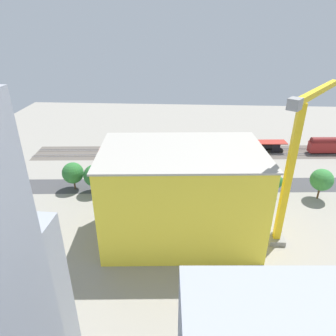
{
  "coord_description": "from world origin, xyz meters",
  "views": [
    {
      "loc": [
        2.8,
        83.62,
        45.9
      ],
      "look_at": [
        7.81,
        0.14,
        4.57
      ],
      "focal_mm": 32.38,
      "sensor_mm": 36.0,
      "label": 1
    }
  ],
  "objects_px": {
    "platform_canopy_near": "(170,149)",
    "passenger_coach": "(333,145)",
    "platform_canopy_far": "(206,142)",
    "street_tree_4": "(191,181)",
    "street_tree_5": "(124,175)",
    "street_tree_0": "(95,176)",
    "parked_car_1": "(228,179)",
    "traffic_light": "(239,182)",
    "parked_car_3": "(179,178)",
    "street_tree_3": "(73,173)",
    "parked_car_2": "(204,178)",
    "street_tree_1": "(275,182)",
    "tower_crane": "(295,158)",
    "parked_car_0": "(254,180)",
    "locomotive": "(263,147)",
    "street_tree_2": "(322,180)",
    "construction_building": "(181,196)",
    "box_truck_0": "(226,197)"
  },
  "relations": [
    {
      "from": "parked_car_2",
      "to": "street_tree_0",
      "type": "bearing_deg",
      "value": 16.76
    },
    {
      "from": "parked_car_0",
      "to": "street_tree_1",
      "type": "bearing_deg",
      "value": 119.9
    },
    {
      "from": "parked_car_0",
      "to": "street_tree_2",
      "type": "xyz_separation_m",
      "value": [
        -16.42,
        8.15,
        5.18
      ]
    },
    {
      "from": "parked_car_1",
      "to": "construction_building",
      "type": "height_order",
      "value": "construction_building"
    },
    {
      "from": "construction_building",
      "to": "street_tree_5",
      "type": "distance_m",
      "value": 25.0
    },
    {
      "from": "tower_crane",
      "to": "street_tree_2",
      "type": "bearing_deg",
      "value": -130.7
    },
    {
      "from": "street_tree_0",
      "to": "parked_car_1",
      "type": "bearing_deg",
      "value": -167.41
    },
    {
      "from": "parked_car_1",
      "to": "street_tree_5",
      "type": "distance_m",
      "value": 32.61
    },
    {
      "from": "platform_canopy_far",
      "to": "street_tree_0",
      "type": "bearing_deg",
      "value": 43.73
    },
    {
      "from": "platform_canopy_near",
      "to": "street_tree_4",
      "type": "height_order",
      "value": "street_tree_4"
    },
    {
      "from": "passenger_coach",
      "to": "platform_canopy_far",
      "type": "bearing_deg",
      "value": 1.96
    },
    {
      "from": "street_tree_2",
      "to": "platform_canopy_near",
      "type": "bearing_deg",
      "value": -28.76
    },
    {
      "from": "parked_car_3",
      "to": "construction_building",
      "type": "distance_m",
      "value": 28.68
    },
    {
      "from": "platform_canopy_far",
      "to": "traffic_light",
      "type": "height_order",
      "value": "traffic_light"
    },
    {
      "from": "platform_canopy_far",
      "to": "construction_building",
      "type": "relative_size",
      "value": 1.81
    },
    {
      "from": "platform_canopy_near",
      "to": "platform_canopy_far",
      "type": "relative_size",
      "value": 0.83
    },
    {
      "from": "parked_car_1",
      "to": "parked_car_3",
      "type": "xyz_separation_m",
      "value": [
        15.6,
        -0.2,
        0.01
      ]
    },
    {
      "from": "box_truck_0",
      "to": "traffic_light",
      "type": "xyz_separation_m",
      "value": [
        -3.73,
        -3.82,
        2.73
      ]
    },
    {
      "from": "locomotive",
      "to": "parked_car_1",
      "type": "distance_m",
      "value": 29.73
    },
    {
      "from": "platform_canopy_near",
      "to": "locomotive",
      "type": "xyz_separation_m",
      "value": [
        -35.43,
        -9.62,
        -2.17
      ]
    },
    {
      "from": "parked_car_0",
      "to": "street_tree_4",
      "type": "xyz_separation_m",
      "value": [
        19.51,
        8.15,
        3.55
      ]
    },
    {
      "from": "traffic_light",
      "to": "parked_car_2",
      "type": "bearing_deg",
      "value": -42.64
    },
    {
      "from": "platform_canopy_far",
      "to": "street_tree_1",
      "type": "relative_size",
      "value": 9.21
    },
    {
      "from": "locomotive",
      "to": "parked_car_0",
      "type": "xyz_separation_m",
      "value": [
        8.4,
        25.33,
        -1.02
      ]
    },
    {
      "from": "platform_canopy_near",
      "to": "passenger_coach",
      "type": "relative_size",
      "value": 2.84
    },
    {
      "from": "parked_car_1",
      "to": "construction_building",
      "type": "distance_m",
      "value": 31.9
    },
    {
      "from": "passenger_coach",
      "to": "parked_car_2",
      "type": "relative_size",
      "value": 4.14
    },
    {
      "from": "parked_car_2",
      "to": "tower_crane",
      "type": "distance_m",
      "value": 37.23
    },
    {
      "from": "parked_car_0",
      "to": "street_tree_5",
      "type": "relative_size",
      "value": 0.48
    },
    {
      "from": "street_tree_2",
      "to": "traffic_light",
      "type": "height_order",
      "value": "street_tree_2"
    },
    {
      "from": "platform_canopy_near",
      "to": "parked_car_2",
      "type": "height_order",
      "value": "platform_canopy_near"
    },
    {
      "from": "parked_car_2",
      "to": "street_tree_5",
      "type": "xyz_separation_m",
      "value": [
        23.33,
        9.41,
        5.12
      ]
    },
    {
      "from": "parked_car_3",
      "to": "street_tree_0",
      "type": "distance_m",
      "value": 26.04
    },
    {
      "from": "street_tree_4",
      "to": "street_tree_5",
      "type": "xyz_separation_m",
      "value": [
        19.23,
        0.14,
        1.49
      ]
    },
    {
      "from": "street_tree_0",
      "to": "street_tree_3",
      "type": "height_order",
      "value": "street_tree_0"
    },
    {
      "from": "tower_crane",
      "to": "street_tree_5",
      "type": "xyz_separation_m",
      "value": [
        39.8,
        -17.71,
        -14.35
      ]
    },
    {
      "from": "locomotive",
      "to": "street_tree_5",
      "type": "height_order",
      "value": "street_tree_5"
    },
    {
      "from": "street_tree_0",
      "to": "traffic_light",
      "type": "relative_size",
      "value": 1.33
    },
    {
      "from": "box_truck_0",
      "to": "street_tree_1",
      "type": "relative_size",
      "value": 1.42
    },
    {
      "from": "street_tree_2",
      "to": "street_tree_4",
      "type": "relative_size",
      "value": 1.34
    },
    {
      "from": "parked_car_3",
      "to": "street_tree_1",
      "type": "bearing_deg",
      "value": 164.02
    },
    {
      "from": "tower_crane",
      "to": "box_truck_0",
      "type": "relative_size",
      "value": 3.58
    },
    {
      "from": "passenger_coach",
      "to": "street_tree_4",
      "type": "bearing_deg",
      "value": 32.05
    },
    {
      "from": "platform_canopy_near",
      "to": "street_tree_3",
      "type": "bearing_deg",
      "value": 39.94
    },
    {
      "from": "box_truck_0",
      "to": "street_tree_0",
      "type": "xyz_separation_m",
      "value": [
        37.51,
        -2.88,
        3.89
      ]
    },
    {
      "from": "parked_car_1",
      "to": "traffic_light",
      "type": "bearing_deg",
      "value": 102.05
    },
    {
      "from": "parked_car_3",
      "to": "street_tree_3",
      "type": "height_order",
      "value": "street_tree_3"
    },
    {
      "from": "platform_canopy_near",
      "to": "box_truck_0",
      "type": "height_order",
      "value": "platform_canopy_near"
    },
    {
      "from": "street_tree_1",
      "to": "street_tree_5",
      "type": "height_order",
      "value": "street_tree_5"
    },
    {
      "from": "tower_crane",
      "to": "street_tree_5",
      "type": "bearing_deg",
      "value": -23.99
    }
  ]
}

